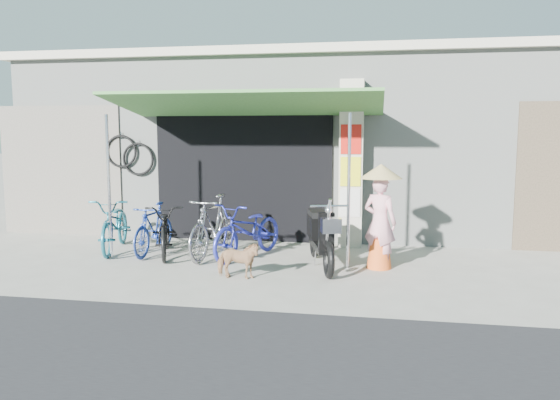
% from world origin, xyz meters
% --- Properties ---
extents(ground, '(80.00, 80.00, 0.00)m').
position_xyz_m(ground, '(0.00, 0.00, 0.00)').
color(ground, '#9E9A8F').
rests_on(ground, ground).
extents(bicycle_shop, '(12.30, 5.30, 3.66)m').
position_xyz_m(bicycle_shop, '(-0.00, 5.09, 1.83)').
color(bicycle_shop, '#A1A69E').
rests_on(bicycle_shop, ground).
extents(shop_pillar, '(0.42, 0.44, 3.00)m').
position_xyz_m(shop_pillar, '(0.85, 2.45, 1.50)').
color(shop_pillar, beige).
rests_on(shop_pillar, ground).
extents(awning, '(4.60, 1.88, 2.72)m').
position_xyz_m(awning, '(-0.90, 1.63, 2.51)').
color(awning, '#3A7133').
rests_on(awning, ground).
extents(neighbour_left, '(2.60, 0.06, 2.60)m').
position_xyz_m(neighbour_left, '(-5.00, 2.59, 1.30)').
color(neighbour_left, '#6B665B').
rests_on(neighbour_left, ground).
extents(bike_teal, '(1.06, 1.91, 0.95)m').
position_xyz_m(bike_teal, '(-3.18, 1.28, 0.48)').
color(bike_teal, '#185B6C').
rests_on(bike_teal, ground).
extents(bike_blue, '(0.48, 1.47, 0.87)m').
position_xyz_m(bike_blue, '(-2.42, 1.15, 0.44)').
color(bike_blue, navy).
rests_on(bike_blue, ground).
extents(bike_black, '(1.14, 1.80, 0.89)m').
position_xyz_m(bike_black, '(-2.18, 1.10, 0.45)').
color(bike_black, black).
rests_on(bike_black, ground).
extents(bike_silver, '(0.75, 1.79, 1.04)m').
position_xyz_m(bike_silver, '(-1.34, 1.10, 0.52)').
color(bike_silver, '#9E9DA1').
rests_on(bike_silver, ground).
extents(bike_navy, '(1.26, 1.89, 0.94)m').
position_xyz_m(bike_navy, '(-0.76, 1.17, 0.47)').
color(bike_navy, '#22299E').
rests_on(bike_navy, ground).
extents(street_dog, '(0.64, 0.30, 0.54)m').
position_xyz_m(street_dog, '(-0.60, -0.15, 0.27)').
color(street_dog, '#9C7952').
rests_on(street_dog, ground).
extents(moped, '(0.73, 1.83, 1.06)m').
position_xyz_m(moped, '(0.48, 0.78, 0.48)').
color(moped, black).
rests_on(moped, ground).
extents(nun, '(0.64, 0.64, 1.60)m').
position_xyz_m(nun, '(1.38, 0.84, 0.81)').
color(nun, pink).
rests_on(nun, ground).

